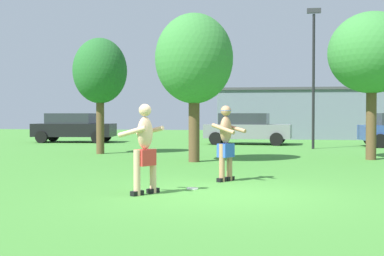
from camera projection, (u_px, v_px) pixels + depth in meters
name	position (u px, v px, depth m)	size (l,w,h in m)	color
ground_plane	(225.00, 195.00, 9.74)	(80.00, 80.00, 0.00)	#428433
player_with_cap	(226.00, 139.00, 11.74)	(0.79, 0.78, 1.74)	black
player_in_red	(145.00, 146.00, 9.82)	(0.85, 0.71, 1.72)	black
frisbee	(192.00, 189.00, 10.51)	(0.24, 0.24, 0.03)	white
car_gray_mid_lot	(247.00, 128.00, 26.23)	(4.45, 2.35, 1.58)	slate
car_black_far_end	(73.00, 127.00, 28.13)	(4.43, 2.30, 1.58)	black
lamp_post	(314.00, 64.00, 22.72)	(0.60, 0.24, 6.18)	black
outbuilding_behind_lot	(311.00, 113.00, 33.50)	(12.22, 5.52, 3.17)	slate
tree_left_field	(100.00, 72.00, 19.88)	(2.08, 2.08, 4.47)	brown
tree_right_field	(372.00, 53.00, 17.25)	(2.89, 2.89, 4.95)	brown
tree_near_building	(194.00, 60.00, 16.47)	(2.49, 2.49, 4.75)	brown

